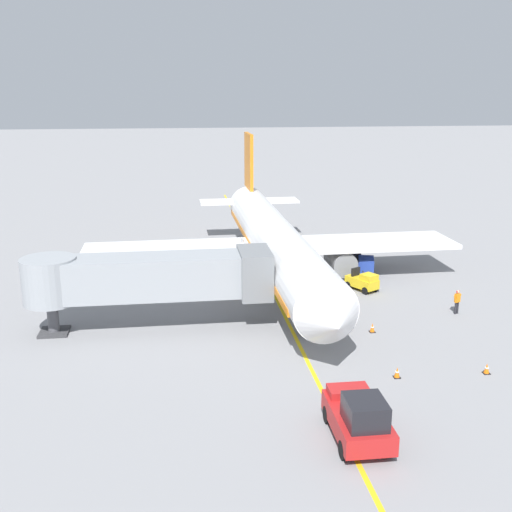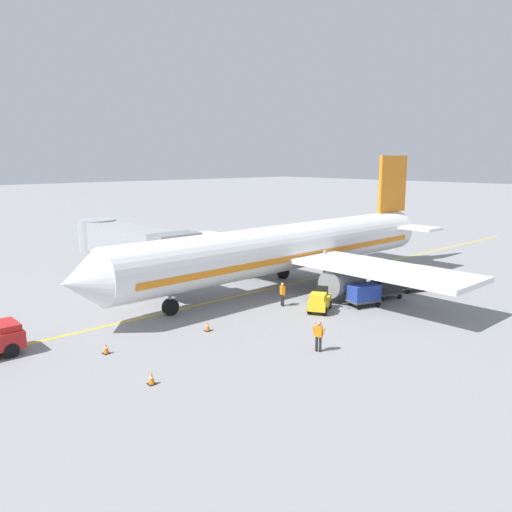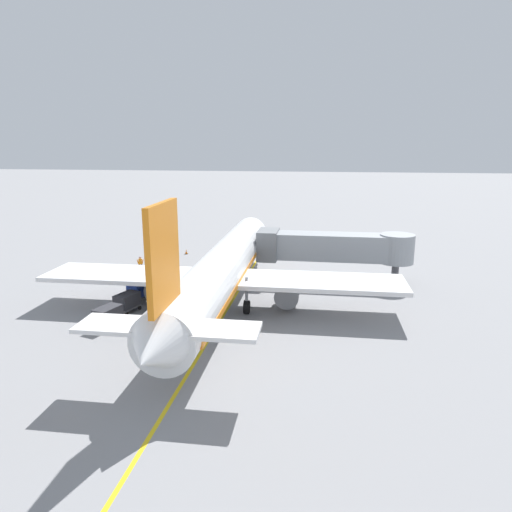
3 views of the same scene
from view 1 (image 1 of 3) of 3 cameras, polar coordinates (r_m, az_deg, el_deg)
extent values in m
plane|color=gray|center=(50.04, 0.83, -1.86)|extent=(400.00, 400.00, 0.00)
cube|color=gold|center=(50.04, 0.83, -1.85)|extent=(0.24, 80.00, 0.01)
cylinder|color=white|center=(47.80, 1.74, 1.40)|extent=(4.13, 32.05, 3.70)
cube|color=orange|center=(47.91, 1.74, 0.86)|extent=(4.13, 29.49, 0.44)
cone|color=white|center=(31.78, 7.20, -6.04)|extent=(3.66, 2.45, 3.63)
cone|color=white|center=(64.57, -0.96, 5.35)|extent=(3.18, 2.84, 3.14)
cube|color=black|center=(33.19, 6.41, -3.89)|extent=(2.79, 1.14, 0.60)
cube|color=white|center=(48.91, 1.53, 0.95)|extent=(30.07, 5.60, 0.36)
cylinder|color=gray|center=(49.71, 7.94, -0.46)|extent=(2.04, 3.23, 2.00)
cylinder|color=gray|center=(47.86, -4.81, -0.98)|extent=(2.04, 3.23, 2.00)
cube|color=orange|center=(61.60, -0.69, 8.91)|extent=(0.38, 4.40, 5.50)
cube|color=white|center=(61.99, -0.65, 5.17)|extent=(10.03, 2.73, 0.24)
cylinder|color=black|center=(38.19, 4.67, -6.63)|extent=(0.46, 1.11, 1.10)
cylinder|color=gray|center=(37.63, 4.72, -4.44)|extent=(0.24, 0.24, 2.00)
cylinder|color=black|center=(50.84, 3.88, -0.96)|extent=(0.46, 1.11, 1.10)
cylinder|color=gray|center=(50.43, 3.91, 0.73)|extent=(0.24, 0.24, 2.00)
cylinder|color=black|center=(50.10, -1.27, -1.18)|extent=(0.46, 1.11, 1.10)
cylinder|color=gray|center=(49.68, -1.28, 0.53)|extent=(0.24, 0.24, 2.00)
cube|color=#93999E|center=(38.65, -8.94, -1.88)|extent=(13.55, 2.80, 2.60)
cube|color=slate|center=(38.94, -0.13, -1.55)|extent=(2.00, 3.50, 2.99)
cylinder|color=#93999E|center=(39.44, -18.83, -2.18)|extent=(3.36, 3.36, 2.86)
cylinder|color=#4C4C51|center=(40.19, -18.54, -5.44)|extent=(0.70, 0.70, 2.19)
cube|color=#38383A|center=(40.55, -18.41, -6.78)|extent=(1.80, 1.80, 0.16)
cube|color=#B21E1E|center=(27.81, 9.50, -15.02)|extent=(2.25, 4.42, 0.90)
cube|color=black|center=(26.50, 10.21, -14.21)|extent=(1.67, 1.87, 1.10)
cube|color=#B21E1E|center=(28.80, 8.69, -12.43)|extent=(1.88, 1.12, 0.36)
cylinder|color=black|center=(29.00, 6.82, -14.57)|extent=(0.36, 0.80, 0.80)
cylinder|color=black|center=(29.47, 10.47, -14.22)|extent=(0.36, 0.80, 0.80)
cylinder|color=black|center=(26.65, 8.33, -17.58)|extent=(0.36, 0.80, 0.80)
cylinder|color=black|center=(27.15, 12.32, -17.11)|extent=(0.36, 0.80, 0.80)
cube|color=gold|center=(47.01, 9.92, -2.43)|extent=(2.29, 2.76, 0.70)
cube|color=gold|center=(46.41, 10.58, -1.96)|extent=(1.41, 1.42, 0.44)
cube|color=black|center=(47.26, 9.34, -1.46)|extent=(0.81, 0.56, 0.64)
cylinder|color=black|center=(46.74, 10.07, -1.71)|extent=(0.20, 0.27, 0.54)
cylinder|color=black|center=(46.96, 11.13, -2.97)|extent=(0.45, 0.58, 0.56)
cylinder|color=black|center=(46.18, 10.24, -3.23)|extent=(0.45, 0.58, 0.56)
cylinder|color=black|center=(48.06, 9.57, -2.46)|extent=(0.45, 0.58, 0.56)
cylinder|color=black|center=(47.30, 8.68, -2.71)|extent=(0.45, 0.58, 0.56)
cube|color=#4C4C51|center=(50.38, 10.26, -1.49)|extent=(1.87, 2.48, 0.12)
cube|color=#233D9E|center=(50.21, 10.29, -0.82)|extent=(1.78, 2.36, 1.10)
cylinder|color=#4C4C51|center=(48.99, 10.29, -1.99)|extent=(0.27, 0.69, 0.07)
cylinder|color=black|center=(49.68, 10.90, -2.05)|extent=(0.22, 0.38, 0.36)
cylinder|color=black|center=(49.65, 9.62, -2.00)|extent=(0.22, 0.38, 0.36)
cylinder|color=black|center=(51.26, 10.85, -1.51)|extent=(0.22, 0.38, 0.36)
cylinder|color=black|center=(51.22, 9.61, -1.46)|extent=(0.22, 0.38, 0.36)
cube|color=#4C4C51|center=(53.09, 9.13, -0.56)|extent=(1.87, 2.48, 0.12)
cube|color=#2D2D33|center=(52.93, 9.16, 0.07)|extent=(1.78, 2.36, 1.10)
cylinder|color=#4C4C51|center=(51.70, 9.13, -1.01)|extent=(0.27, 0.69, 0.07)
cylinder|color=black|center=(52.37, 9.72, -1.09)|extent=(0.22, 0.38, 0.36)
cylinder|color=black|center=(52.36, 8.51, -1.04)|extent=(0.22, 0.38, 0.36)
cylinder|color=black|center=(53.96, 9.71, -0.60)|extent=(0.22, 0.38, 0.36)
cylinder|color=black|center=(53.95, 8.54, -0.55)|extent=(0.22, 0.38, 0.36)
cube|color=#4C4C51|center=(56.15, 8.29, 0.35)|extent=(1.87, 2.48, 0.12)
cube|color=#2D2D33|center=(55.99, 8.31, 0.95)|extent=(1.78, 2.36, 1.10)
cylinder|color=#4C4C51|center=(54.75, 8.26, -0.05)|extent=(0.27, 0.69, 0.07)
cylinder|color=black|center=(55.41, 8.84, -0.13)|extent=(0.22, 0.38, 0.36)
cylinder|color=black|center=(55.42, 7.69, -0.09)|extent=(0.22, 0.38, 0.36)
cylinder|color=black|center=(57.01, 8.85, 0.31)|extent=(0.22, 0.38, 0.36)
cylinder|color=black|center=(57.01, 7.74, 0.35)|extent=(0.22, 0.38, 0.36)
cylinder|color=#232328|center=(43.85, 18.40, -4.61)|extent=(0.15, 0.15, 0.85)
cylinder|color=#232328|center=(43.70, 18.24, -4.67)|extent=(0.15, 0.15, 0.85)
cube|color=orange|center=(43.55, 18.40, -3.74)|extent=(0.45, 0.38, 0.60)
cylinder|color=orange|center=(43.75, 18.60, -3.74)|extent=(0.24, 0.18, 0.57)
cylinder|color=orange|center=(43.38, 18.18, -3.87)|extent=(0.24, 0.18, 0.57)
sphere|color=tan|center=(43.41, 18.45, -3.21)|extent=(0.22, 0.22, 0.22)
cube|color=red|center=(43.41, 18.45, -3.18)|extent=(0.27, 0.18, 0.10)
cylinder|color=#232328|center=(45.44, 7.29, -3.23)|extent=(0.15, 0.15, 0.85)
cylinder|color=#232328|center=(45.44, 7.04, -3.22)|extent=(0.15, 0.15, 0.85)
cube|color=orange|center=(45.22, 7.19, -2.35)|extent=(0.43, 0.33, 0.60)
cylinder|color=orange|center=(45.23, 7.51, -2.42)|extent=(0.24, 0.15, 0.57)
cylinder|color=orange|center=(45.24, 6.87, -2.40)|extent=(0.24, 0.15, 0.57)
sphere|color=beige|center=(45.09, 7.21, -1.83)|extent=(0.22, 0.22, 0.22)
cube|color=red|center=(45.08, 7.21, -1.81)|extent=(0.28, 0.15, 0.10)
cube|color=black|center=(39.37, 10.86, -7.00)|extent=(0.36, 0.36, 0.04)
cone|color=orange|center=(39.26, 10.88, -6.61)|extent=(0.30, 0.30, 0.55)
cylinder|color=white|center=(39.25, 10.88, -6.57)|extent=(0.21, 0.21, 0.06)
cube|color=black|center=(35.64, 20.82, -10.25)|extent=(0.36, 0.36, 0.04)
cone|color=orange|center=(35.52, 20.86, -9.82)|extent=(0.30, 0.30, 0.55)
cylinder|color=white|center=(35.51, 20.87, -9.78)|extent=(0.21, 0.21, 0.06)
cube|color=black|center=(33.80, 13.09, -11.03)|extent=(0.36, 0.36, 0.04)
cone|color=orange|center=(33.68, 13.12, -10.58)|extent=(0.30, 0.30, 0.55)
cylinder|color=white|center=(33.66, 13.12, -10.54)|extent=(0.21, 0.21, 0.06)
camera|label=2|loc=(39.91, 56.82, 1.72)|focal=35.84mm
camera|label=3|loc=(83.21, -8.45, 14.32)|focal=32.73mm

